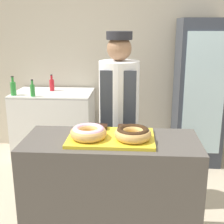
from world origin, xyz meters
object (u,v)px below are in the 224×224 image
(donut_light_glaze, at_px, (88,132))
(donut_chocolate_glaze, at_px, (133,133))
(chest_freezer, at_px, (55,124))
(bottle_red, at_px, (52,85))
(bottle_green_b, at_px, (13,88))
(brownie_back_right, at_px, (123,128))
(baker_person, at_px, (119,118))
(serving_tray, at_px, (111,138))
(bottle_green, at_px, (33,90))
(beverage_fridge, at_px, (199,93))
(brownie_back_left, at_px, (102,127))

(donut_light_glaze, bearing_deg, donut_chocolate_glaze, 0.00)
(chest_freezer, distance_m, bottle_red, 0.52)
(bottle_green_b, distance_m, bottle_red, 0.50)
(brownie_back_right, relative_size, bottle_red, 0.39)
(donut_light_glaze, xyz_separation_m, brownie_back_right, (0.24, 0.21, -0.03))
(baker_person, bearing_deg, donut_light_glaze, -105.22)
(donut_light_glaze, height_order, brownie_back_right, donut_light_glaze)
(serving_tray, bearing_deg, brownie_back_right, 61.85)
(bottle_green, relative_size, bottle_red, 0.97)
(donut_chocolate_glaze, distance_m, beverage_fridge, 1.97)
(donut_light_glaze, relative_size, chest_freezer, 0.26)
(beverage_fridge, distance_m, bottle_green_b, 2.30)
(brownie_back_right, bearing_deg, bottle_red, 120.72)
(donut_chocolate_glaze, distance_m, bottle_green_b, 2.16)
(baker_person, xyz_separation_m, bottle_green_b, (-1.34, 0.90, 0.09))
(donut_light_glaze, height_order, bottle_red, bottle_red)
(serving_tray, height_order, bottle_green_b, bottle_green_b)
(brownie_back_left, bearing_deg, serving_tray, -61.85)
(chest_freezer, relative_size, bottle_green_b, 4.25)
(serving_tray, distance_m, beverage_fridge, 1.99)
(chest_freezer, bearing_deg, bottle_red, 109.97)
(donut_light_glaze, height_order, baker_person, baker_person)
(beverage_fridge, bearing_deg, bottle_green_b, -174.80)
(baker_person, bearing_deg, bottle_green, 141.75)
(bottle_green, bearing_deg, bottle_green_b, 170.10)
(brownie_back_left, xyz_separation_m, baker_person, (0.11, 0.47, -0.07))
(brownie_back_right, xyz_separation_m, bottle_green, (-1.14, 1.33, 0.01))
(brownie_back_left, bearing_deg, baker_person, 76.77)
(beverage_fridge, height_order, bottle_green_b, beverage_fridge)
(beverage_fridge, height_order, chest_freezer, beverage_fridge)
(brownie_back_right, bearing_deg, donut_light_glaze, -139.40)
(baker_person, relative_size, chest_freezer, 1.65)
(serving_tray, distance_m, bottle_green, 1.82)
(donut_light_glaze, bearing_deg, brownie_back_left, 70.40)
(serving_tray, bearing_deg, chest_freezer, 116.73)
(serving_tray, relative_size, chest_freezer, 0.62)
(chest_freezer, height_order, bottle_green_b, bottle_green_b)
(brownie_back_right, bearing_deg, chest_freezer, 121.24)
(donut_chocolate_glaze, height_order, beverage_fridge, beverage_fridge)
(brownie_back_right, distance_m, baker_person, 0.48)
(donut_chocolate_glaze, bearing_deg, brownie_back_left, 139.40)
(bottle_green, relative_size, bottle_green_b, 0.87)
(bottle_red, bearing_deg, bottle_green, -113.23)
(brownie_back_right, height_order, bottle_green, bottle_green)
(bottle_red, bearing_deg, brownie_back_right, -59.28)
(brownie_back_left, height_order, beverage_fridge, beverage_fridge)
(donut_light_glaze, xyz_separation_m, bottle_green, (-0.90, 1.54, -0.02))
(brownie_back_left, distance_m, baker_person, 0.49)
(donut_light_glaze, bearing_deg, beverage_fridge, 57.70)
(brownie_back_right, relative_size, chest_freezer, 0.08)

